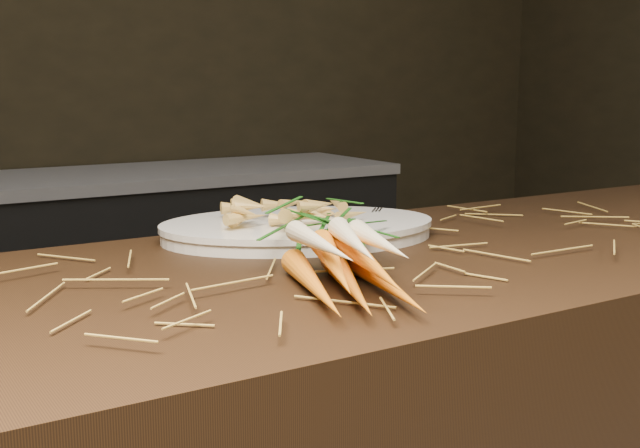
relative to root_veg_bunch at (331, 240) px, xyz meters
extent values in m
cube|color=black|center=(0.16, 2.24, 0.45)|extent=(5.00, 0.04, 2.80)
cube|color=black|center=(0.46, 1.92, -0.55)|extent=(1.80, 0.60, 0.80)
cube|color=#99999E|center=(0.46, 1.92, -0.13)|extent=(1.82, 0.62, 0.04)
cone|color=orange|center=(-0.10, -0.11, -0.03)|extent=(0.13, 0.28, 0.04)
cone|color=orange|center=(-0.06, -0.13, -0.03)|extent=(0.15, 0.27, 0.04)
cone|color=orange|center=(-0.01, -0.15, -0.03)|extent=(0.12, 0.28, 0.04)
cone|color=orange|center=(-0.08, -0.13, 0.00)|extent=(0.15, 0.27, 0.04)
cone|color=orange|center=(-0.04, -0.15, 0.00)|extent=(0.13, 0.28, 0.04)
cone|color=beige|center=(-0.08, -0.11, 0.02)|extent=(0.10, 0.26, 0.04)
cone|color=beige|center=(-0.05, -0.13, 0.03)|extent=(0.14, 0.25, 0.04)
cone|color=beige|center=(-0.01, -0.14, 0.02)|extent=(0.13, 0.25, 0.05)
ellipsoid|color=#207217|center=(0.04, 0.09, 0.00)|extent=(0.25, 0.29, 0.09)
cube|color=silver|center=(0.24, 0.17, -0.02)|extent=(0.13, 0.14, 0.00)
camera|label=1|loc=(-0.60, -0.94, 0.22)|focal=45.00mm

